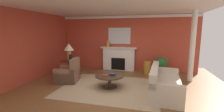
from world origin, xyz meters
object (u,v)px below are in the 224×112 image
sofa (164,84)px  vase_mantel_left (108,44)px  coffee_table (109,78)px  fireplace (119,59)px  mantel_mirror (119,36)px  armchair_near_window (68,74)px  vase_tall_corner (148,68)px  potted_plant (161,64)px  vase_on_side_table (71,58)px  table_lamp (69,49)px  side_table (70,67)px

sofa → vase_mantel_left: bearing=135.7°
sofa → coffee_table: 1.82m
fireplace → mantel_mirror: size_ratio=1.59×
vase_mantel_left → armchair_near_window: bearing=-113.3°
mantel_mirror → vase_tall_corner: bearing=-16.1°
mantel_mirror → vase_mantel_left: size_ratio=3.83×
sofa → armchair_near_window: 3.54m
sofa → armchair_near_window: bearing=176.1°
vase_mantel_left → potted_plant: vase_mantel_left is taller
vase_on_side_table → vase_tall_corner: (3.21, 1.36, -0.56)m
coffee_table → table_lamp: 2.47m
mantel_mirror → armchair_near_window: (-1.52, -2.43, -1.44)m
armchair_near_window → vase_on_side_table: 0.88m
table_lamp → sofa: bearing=-14.5°
coffee_table → side_table: side_table is taller
side_table → potted_plant: bearing=16.5°
armchair_near_window → side_table: (-0.39, 0.77, 0.09)m
sofa → potted_plant: sofa is taller
fireplace → sofa: 3.26m
fireplace → side_table: 2.46m
armchair_near_window → side_table: bearing=116.5°
armchair_near_window → mantel_mirror: bearing=57.9°
vase_mantel_left → vase_tall_corner: 2.28m
vase_on_side_table → vase_tall_corner: vase_on_side_table is taller
mantel_mirror → vase_on_side_table: size_ratio=3.88×
side_table → fireplace: bearing=38.8°
fireplace → sofa: (2.01, -2.55, -0.27)m
side_table → vase_tall_corner: bearing=20.2°
vase_on_side_table → sofa: bearing=-13.3°
vase_on_side_table → armchair_near_window: bearing=-70.2°
fireplace → vase_mantel_left: vase_mantel_left is taller
potted_plant → mantel_mirror: bearing=166.8°
potted_plant → table_lamp: bearing=-163.5°
fireplace → vase_tall_corner: 1.51m
fireplace → sofa: size_ratio=0.83×
fireplace → vase_tall_corner: (1.45, -0.30, -0.28)m
potted_plant → vase_on_side_table: bearing=-161.3°
fireplace → mantel_mirror: mantel_mirror is taller
fireplace → mantel_mirror: bearing=90.0°
sofa → vase_mantel_left: 3.73m
vase_mantel_left → sofa: bearing=-44.3°
sofa → vase_on_side_table: bearing=166.7°
vase_tall_corner → vase_on_side_table: bearing=-157.1°
table_lamp → side_table: bearing=180.0°
mantel_mirror → sofa: 3.64m
coffee_table → vase_mantel_left: bearing=106.9°
mantel_mirror → table_lamp: mantel_mirror is taller
table_lamp → coffee_table: bearing=-24.5°
sofa → vase_mantel_left: size_ratio=7.30×
vase_mantel_left → vase_tall_corner: (2.00, -0.25, -1.06)m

